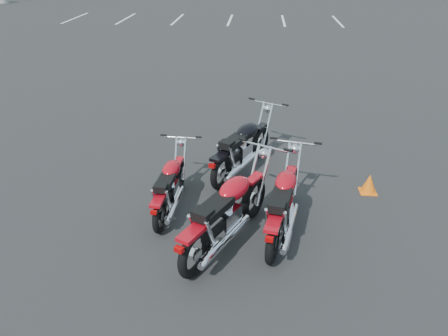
# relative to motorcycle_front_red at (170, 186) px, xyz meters

# --- Properties ---
(ground) EXTENTS (120.00, 120.00, 0.00)m
(ground) POSITION_rel_motorcycle_front_red_xyz_m (0.65, -0.34, -0.42)
(ground) COLOR black
(ground) RESTS_ON ground
(motorcycle_front_red) EXTENTS (0.73, 1.90, 0.93)m
(motorcycle_front_red) POSITION_rel_motorcycle_front_red_xyz_m (0.00, 0.00, 0.00)
(motorcycle_front_red) COLOR black
(motorcycle_front_red) RESTS_ON ground
(motorcycle_second_black) EXTENTS (1.39, 2.18, 1.10)m
(motorcycle_second_black) POSITION_rel_motorcycle_front_red_xyz_m (1.11, 1.40, 0.08)
(motorcycle_second_black) COLOR black
(motorcycle_second_black) RESTS_ON ground
(motorcycle_third_red) EXTENTS (1.50, 2.29, 1.16)m
(motorcycle_third_red) POSITION_rel_motorcycle_front_red_xyz_m (0.99, -0.86, 0.11)
(motorcycle_third_red) COLOR black
(motorcycle_third_red) RESTS_ON ground
(motorcycle_rear_red) EXTENTS (0.93, 2.18, 1.07)m
(motorcycle_rear_red) POSITION_rel_motorcycle_front_red_xyz_m (1.79, -0.49, 0.07)
(motorcycle_rear_red) COLOR black
(motorcycle_rear_red) RESTS_ON ground
(training_cone_near) EXTENTS (0.29, 0.29, 0.34)m
(training_cone_near) POSITION_rel_motorcycle_front_red_xyz_m (3.36, 0.80, -0.25)
(training_cone_near) COLOR orange
(training_cone_near) RESTS_ON ground
(parking_line_stripes) EXTENTS (15.12, 4.00, 0.01)m
(parking_line_stripes) POSITION_rel_motorcycle_front_red_xyz_m (-1.85, 19.66, -0.42)
(parking_line_stripes) COLOR silver
(parking_line_stripes) RESTS_ON ground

